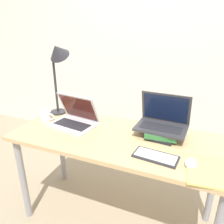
# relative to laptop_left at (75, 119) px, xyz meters

# --- Properties ---
(wall_back) EXTENTS (8.00, 0.05, 2.70)m
(wall_back) POSITION_rel_laptop_left_xyz_m (0.38, 1.28, 0.53)
(wall_back) COLOR silver
(wall_back) RESTS_ON ground_plane
(desk) EXTENTS (1.51, 0.64, 0.77)m
(desk) POSITION_rel_laptop_left_xyz_m (0.38, -0.06, -0.14)
(desk) COLOR tan
(desk) RESTS_ON ground_plane
(laptop_left) EXTENTS (0.38, 0.30, 0.24)m
(laptop_left) POSITION_rel_laptop_left_xyz_m (0.00, 0.00, 0.00)
(laptop_left) COLOR silver
(laptop_left) RESTS_ON desk
(book_stack) EXTENTS (0.23, 0.25, 0.06)m
(book_stack) POSITION_rel_laptop_left_xyz_m (0.67, 0.06, -0.02)
(book_stack) COLOR black
(book_stack) RESTS_ON desk
(laptop_on_books) EXTENTS (0.36, 0.25, 0.24)m
(laptop_on_books) POSITION_rel_laptop_left_xyz_m (0.66, 0.10, 0.06)
(laptop_on_books) COLOR #333338
(laptop_on_books) RESTS_ON book_stack
(wireless_keyboard) EXTENTS (0.28, 0.15, 0.01)m
(wireless_keyboard) POSITION_rel_laptop_left_xyz_m (0.69, -0.22, -0.04)
(wireless_keyboard) COLOR #28282D
(wireless_keyboard) RESTS_ON desk
(mouse) EXTENTS (0.07, 0.10, 0.03)m
(mouse) POSITION_rel_laptop_left_xyz_m (0.89, -0.22, -0.03)
(mouse) COLOR white
(mouse) RESTS_ON desk
(notepad) EXTENTS (0.27, 0.31, 0.01)m
(notepad) POSITION_rel_laptop_left_xyz_m (0.99, -0.24, -0.04)
(notepad) COLOR #EFE066
(notepad) RESTS_ON desk
(mug) EXTENTS (0.13, 0.09, 0.08)m
(mug) POSITION_rel_laptop_left_xyz_m (-0.26, -0.02, -0.01)
(mug) COLOR white
(mug) RESTS_ON desk
(desk_lamp) EXTENTS (0.23, 0.20, 0.63)m
(desk_lamp) POSITION_rel_laptop_left_xyz_m (-0.21, 0.12, 0.43)
(desk_lamp) COLOR #28282D
(desk_lamp) RESTS_ON desk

